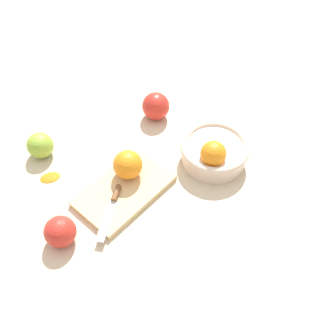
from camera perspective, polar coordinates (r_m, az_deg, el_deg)
ground_plane at (r=1.00m, az=-4.21°, el=-0.59°), size 2.40×2.40×0.00m
bowl at (r=1.00m, az=6.94°, el=2.48°), size 0.18×0.18×0.10m
cutting_board at (r=0.95m, az=-6.57°, el=-3.38°), size 0.26×0.19×0.02m
orange_on_board at (r=0.94m, az=-6.02°, el=0.45°), size 0.07×0.07×0.07m
knife at (r=0.92m, az=-8.34°, el=-5.45°), size 0.13×0.12×0.01m
apple_back_right at (r=0.88m, az=-15.85°, el=-9.15°), size 0.07×0.07×0.07m
apple_front_left at (r=1.11m, az=-1.84°, el=9.25°), size 0.08×0.08×0.08m
apple_front_right at (r=1.06m, az=-18.59°, el=3.24°), size 0.07×0.07×0.07m
citrus_peel at (r=1.02m, az=-17.27°, el=-1.26°), size 0.06×0.05×0.01m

